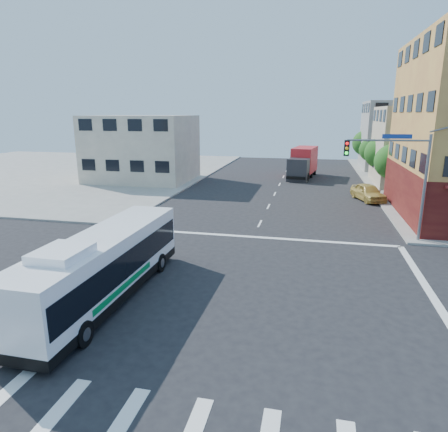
# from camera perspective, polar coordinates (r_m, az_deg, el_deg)

# --- Properties ---
(ground) EXTENTS (120.00, 120.00, 0.00)m
(ground) POSITION_cam_1_polar(r_m,az_deg,el_deg) (18.84, -0.17, -11.51)
(ground) COLOR black
(ground) RESTS_ON ground
(sidewalk_nw) EXTENTS (50.00, 50.00, 0.15)m
(sidewalk_nw) POSITION_cam_1_polar(r_m,az_deg,el_deg) (64.97, -24.34, 5.95)
(sidewalk_nw) COLOR gray
(sidewalk_nw) RESTS_ON ground
(building_east_near) EXTENTS (12.06, 10.06, 9.00)m
(building_east_near) POSITION_cam_1_polar(r_m,az_deg,el_deg) (52.34, 27.50, 8.75)
(building_east_near) COLOR #C3B195
(building_east_near) RESTS_ON ground
(building_east_far) EXTENTS (12.06, 10.06, 10.00)m
(building_east_far) POSITION_cam_1_polar(r_m,az_deg,el_deg) (65.93, 24.53, 10.36)
(building_east_far) COLOR gray
(building_east_far) RESTS_ON ground
(building_west) EXTENTS (12.06, 10.06, 8.00)m
(building_west) POSITION_cam_1_polar(r_m,az_deg,el_deg) (51.09, -11.64, 9.40)
(building_west) COLOR beige
(building_west) RESTS_ON ground
(signal_mast_ne) EXTENTS (7.91, 1.13, 8.07)m
(signal_mast_ne) POSITION_cam_1_polar(r_m,az_deg,el_deg) (27.85, 23.67, 6.51)
(signal_mast_ne) COLOR slate
(signal_mast_ne) RESTS_ON ground
(street_tree_a) EXTENTS (3.60, 3.60, 5.53)m
(street_tree_a) POSITION_cam_1_polar(r_m,az_deg,el_deg) (45.43, 23.03, 7.43)
(street_tree_a) COLOR #382314
(street_tree_a) RESTS_ON ground
(street_tree_b) EXTENTS (3.80, 3.80, 5.79)m
(street_tree_b) POSITION_cam_1_polar(r_m,az_deg,el_deg) (53.27, 21.56, 8.62)
(street_tree_b) COLOR #382314
(street_tree_b) RESTS_ON ground
(street_tree_c) EXTENTS (3.40, 3.40, 5.29)m
(street_tree_c) POSITION_cam_1_polar(r_m,az_deg,el_deg) (61.18, 20.43, 9.08)
(street_tree_c) COLOR #382314
(street_tree_c) RESTS_ON ground
(street_tree_d) EXTENTS (4.00, 4.00, 6.03)m
(street_tree_d) POSITION_cam_1_polar(r_m,az_deg,el_deg) (69.07, 19.61, 10.01)
(street_tree_d) COLOR #382314
(street_tree_d) RESTS_ON ground
(transit_bus) EXTENTS (2.68, 11.48, 3.39)m
(transit_bus) POSITION_cam_1_polar(r_m,az_deg,el_deg) (18.77, -16.77, -6.74)
(transit_bus) COLOR black
(transit_bus) RESTS_ON ground
(box_truck) EXTENTS (3.77, 8.92, 3.89)m
(box_truck) POSITION_cam_1_polar(r_m,az_deg,el_deg) (53.85, 11.21, 7.40)
(box_truck) COLOR #2A2B30
(box_truck) RESTS_ON ground
(parked_car) EXTENTS (3.39, 5.17, 1.64)m
(parked_car) POSITION_cam_1_polar(r_m,az_deg,el_deg) (41.23, 19.91, 3.20)
(parked_car) COLOR gold
(parked_car) RESTS_ON ground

